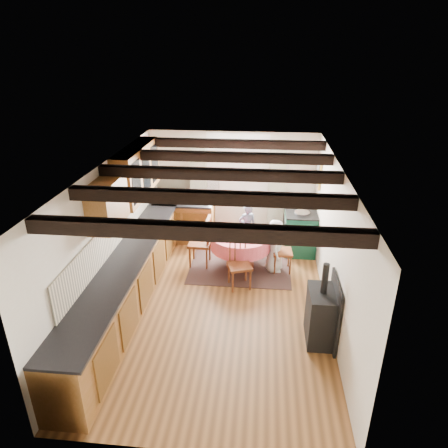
# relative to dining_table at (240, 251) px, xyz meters

# --- Properties ---
(floor) EXTENTS (3.60, 5.50, 0.00)m
(floor) POSITION_rel_dining_table_xyz_m (-0.27, -1.32, -0.35)
(floor) COLOR #935E2F
(floor) RESTS_ON ground
(ceiling) EXTENTS (3.60, 5.50, 0.00)m
(ceiling) POSITION_rel_dining_table_xyz_m (-0.27, -1.32, 2.05)
(ceiling) COLOR white
(ceiling) RESTS_ON ground
(wall_back) EXTENTS (3.60, 0.00, 2.40)m
(wall_back) POSITION_rel_dining_table_xyz_m (-0.27, 1.43, 0.85)
(wall_back) COLOR silver
(wall_back) RESTS_ON ground
(wall_front) EXTENTS (3.60, 0.00, 2.40)m
(wall_front) POSITION_rel_dining_table_xyz_m (-0.27, -4.07, 0.85)
(wall_front) COLOR silver
(wall_front) RESTS_ON ground
(wall_left) EXTENTS (0.00, 5.50, 2.40)m
(wall_left) POSITION_rel_dining_table_xyz_m (-2.07, -1.32, 0.85)
(wall_left) COLOR silver
(wall_left) RESTS_ON ground
(wall_right) EXTENTS (0.00, 5.50, 2.40)m
(wall_right) POSITION_rel_dining_table_xyz_m (1.53, -1.32, 0.85)
(wall_right) COLOR silver
(wall_right) RESTS_ON ground
(beam_a) EXTENTS (3.60, 0.16, 0.16)m
(beam_a) POSITION_rel_dining_table_xyz_m (-0.27, -3.32, 1.96)
(beam_a) COLOR black
(beam_a) RESTS_ON ceiling
(beam_b) EXTENTS (3.60, 0.16, 0.16)m
(beam_b) POSITION_rel_dining_table_xyz_m (-0.27, -2.32, 1.96)
(beam_b) COLOR black
(beam_b) RESTS_ON ceiling
(beam_c) EXTENTS (3.60, 0.16, 0.16)m
(beam_c) POSITION_rel_dining_table_xyz_m (-0.27, -1.32, 1.96)
(beam_c) COLOR black
(beam_c) RESTS_ON ceiling
(beam_d) EXTENTS (3.60, 0.16, 0.16)m
(beam_d) POSITION_rel_dining_table_xyz_m (-0.27, -0.32, 1.96)
(beam_d) COLOR black
(beam_d) RESTS_ON ceiling
(beam_e) EXTENTS (3.60, 0.16, 0.16)m
(beam_e) POSITION_rel_dining_table_xyz_m (-0.27, 0.68, 1.96)
(beam_e) COLOR black
(beam_e) RESTS_ON ceiling
(splash_left) EXTENTS (0.02, 4.50, 0.55)m
(splash_left) POSITION_rel_dining_table_xyz_m (-2.05, -1.02, 0.85)
(splash_left) COLOR beige
(splash_left) RESTS_ON wall_left
(splash_back) EXTENTS (1.40, 0.02, 0.55)m
(splash_back) POSITION_rel_dining_table_xyz_m (-1.27, 1.41, 0.85)
(splash_back) COLOR beige
(splash_back) RESTS_ON wall_back
(base_cabinet_left) EXTENTS (0.60, 5.30, 0.88)m
(base_cabinet_left) POSITION_rel_dining_table_xyz_m (-1.77, -1.32, 0.09)
(base_cabinet_left) COLOR brown
(base_cabinet_left) RESTS_ON floor
(base_cabinet_back) EXTENTS (1.30, 0.60, 0.88)m
(base_cabinet_back) POSITION_rel_dining_table_xyz_m (-1.32, 1.13, 0.09)
(base_cabinet_back) COLOR brown
(base_cabinet_back) RESTS_ON floor
(worktop_left) EXTENTS (0.64, 5.30, 0.04)m
(worktop_left) POSITION_rel_dining_table_xyz_m (-1.75, -1.32, 0.55)
(worktop_left) COLOR black
(worktop_left) RESTS_ON base_cabinet_left
(worktop_back) EXTENTS (1.30, 0.64, 0.04)m
(worktop_back) POSITION_rel_dining_table_xyz_m (-1.32, 1.11, 0.55)
(worktop_back) COLOR black
(worktop_back) RESTS_ON base_cabinet_back
(wall_cabinet_glass) EXTENTS (0.34, 1.80, 0.90)m
(wall_cabinet_glass) POSITION_rel_dining_table_xyz_m (-1.90, -0.12, 1.60)
(wall_cabinet_glass) COLOR brown
(wall_cabinet_glass) RESTS_ON wall_left
(wall_cabinet_solid) EXTENTS (0.34, 0.90, 0.70)m
(wall_cabinet_solid) POSITION_rel_dining_table_xyz_m (-1.90, -1.62, 1.55)
(wall_cabinet_solid) COLOR brown
(wall_cabinet_solid) RESTS_ON wall_left
(window_frame) EXTENTS (1.34, 0.03, 1.54)m
(window_frame) POSITION_rel_dining_table_xyz_m (-0.17, 1.41, 1.25)
(window_frame) COLOR white
(window_frame) RESTS_ON wall_back
(window_pane) EXTENTS (1.20, 0.01, 1.40)m
(window_pane) POSITION_rel_dining_table_xyz_m (-0.17, 1.42, 1.25)
(window_pane) COLOR white
(window_pane) RESTS_ON wall_back
(curtain_left) EXTENTS (0.35, 0.10, 2.10)m
(curtain_left) POSITION_rel_dining_table_xyz_m (-1.02, 1.33, 0.75)
(curtain_left) COLOR beige
(curtain_left) RESTS_ON wall_back
(curtain_right) EXTENTS (0.35, 0.10, 2.10)m
(curtain_right) POSITION_rel_dining_table_xyz_m (0.68, 1.33, 0.75)
(curtain_right) COLOR beige
(curtain_right) RESTS_ON wall_back
(curtain_rod) EXTENTS (2.00, 0.03, 0.03)m
(curtain_rod) POSITION_rel_dining_table_xyz_m (-0.17, 1.33, 1.85)
(curtain_rod) COLOR black
(curtain_rod) RESTS_ON wall_back
(wall_picture) EXTENTS (0.04, 0.50, 0.60)m
(wall_picture) POSITION_rel_dining_table_xyz_m (1.50, 0.98, 1.35)
(wall_picture) COLOR gold
(wall_picture) RESTS_ON wall_right
(wall_plate) EXTENTS (0.30, 0.02, 0.30)m
(wall_plate) POSITION_rel_dining_table_xyz_m (0.78, 1.40, 1.35)
(wall_plate) COLOR silver
(wall_plate) RESTS_ON wall_back
(rug) EXTENTS (1.97, 1.53, 0.01)m
(rug) POSITION_rel_dining_table_xyz_m (0.00, 0.00, -0.34)
(rug) COLOR #3B221E
(rug) RESTS_ON floor
(dining_table) EXTENTS (1.16, 1.16, 0.70)m
(dining_table) POSITION_rel_dining_table_xyz_m (0.00, 0.00, 0.00)
(dining_table) COLOR #F85780
(dining_table) RESTS_ON floor
(chair_near) EXTENTS (0.51, 0.52, 0.93)m
(chair_near) POSITION_rel_dining_table_xyz_m (0.03, -0.73, 0.12)
(chair_near) COLOR brown
(chair_near) RESTS_ON floor
(chair_left) EXTENTS (0.47, 0.45, 1.02)m
(chair_left) POSITION_rel_dining_table_xyz_m (-0.81, 0.02, 0.16)
(chair_left) COLOR brown
(chair_left) RESTS_ON floor
(chair_right) EXTENTS (0.42, 0.41, 0.89)m
(chair_right) POSITION_rel_dining_table_xyz_m (0.81, -0.07, 0.10)
(chair_right) COLOR brown
(chair_right) RESTS_ON floor
(aga_range) EXTENTS (0.65, 1.00, 0.92)m
(aga_range) POSITION_rel_dining_table_xyz_m (1.20, 0.90, 0.11)
(aga_range) COLOR #10422D
(aga_range) RESTS_ON floor
(cast_iron_stove) EXTENTS (0.39, 0.64, 1.29)m
(cast_iron_stove) POSITION_rel_dining_table_xyz_m (1.31, -2.04, 0.29)
(cast_iron_stove) COLOR black
(cast_iron_stove) RESTS_ON floor
(child_far) EXTENTS (0.42, 0.33, 1.02)m
(child_far) POSITION_rel_dining_table_xyz_m (0.09, 0.80, 0.16)
(child_far) COLOR #414959
(child_far) RESTS_ON floor
(child_right) EXTENTS (0.34, 0.52, 1.06)m
(child_right) POSITION_rel_dining_table_xyz_m (0.66, -0.06, 0.18)
(child_right) COLOR silver
(child_right) RESTS_ON floor
(bowl_a) EXTENTS (0.31, 0.31, 0.06)m
(bowl_a) POSITION_rel_dining_table_xyz_m (0.02, 0.05, 0.38)
(bowl_a) COLOR silver
(bowl_a) RESTS_ON dining_table
(bowl_b) EXTENTS (0.28, 0.28, 0.06)m
(bowl_b) POSITION_rel_dining_table_xyz_m (0.20, -0.01, 0.38)
(bowl_b) COLOR silver
(bowl_b) RESTS_ON dining_table
(cup) EXTENTS (0.14, 0.14, 0.10)m
(cup) POSITION_rel_dining_table_xyz_m (0.23, 0.20, 0.40)
(cup) COLOR silver
(cup) RESTS_ON dining_table
(canister_tall) EXTENTS (0.13, 0.13, 0.22)m
(canister_tall) POSITION_rel_dining_table_xyz_m (-1.48, 1.11, 0.68)
(canister_tall) COLOR #262628
(canister_tall) RESTS_ON worktop_back
(canister_wide) EXTENTS (0.19, 0.19, 0.21)m
(canister_wide) POSITION_rel_dining_table_xyz_m (-1.30, 1.14, 0.68)
(canister_wide) COLOR #262628
(canister_wide) RESTS_ON worktop_back
(canister_slim) EXTENTS (0.10, 0.10, 0.28)m
(canister_slim) POSITION_rel_dining_table_xyz_m (-1.08, 1.01, 0.71)
(canister_slim) COLOR #262628
(canister_slim) RESTS_ON worktop_back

